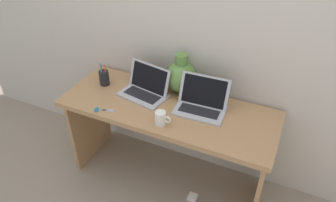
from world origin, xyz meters
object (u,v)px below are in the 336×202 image
coffee_mug (161,118)px  pen_cup (104,78)px  laptop_right (202,101)px  power_brick (193,197)px  scissors (100,110)px  green_vase (181,76)px  laptop_left (146,87)px

coffee_mug → pen_cup: bearing=157.1°
laptop_right → power_brick: 0.81m
scissors → green_vase: bearing=48.2°
laptop_right → coffee_mug: laptop_right is taller
green_vase → scissors: 0.63m
green_vase → coffee_mug: bearing=-85.0°
laptop_right → power_brick: laptop_right is taller
green_vase → laptop_right: bearing=-34.0°
green_vase → coffee_mug: green_vase is taller
scissors → laptop_left: bearing=58.0°
laptop_right → coffee_mug: 0.33m
green_vase → pen_cup: (-0.57, -0.17, -0.07)m
laptop_left → power_brick: size_ratio=5.38×
laptop_left → pen_cup: laptop_left is taller
laptop_left → coffee_mug: laptop_left is taller
power_brick → laptop_left: bearing=157.8°
green_vase → coffee_mug: size_ratio=2.72×
laptop_left → scissors: size_ratio=2.58×
coffee_mug → laptop_right: bearing=56.1°
power_brick → green_vase: bearing=127.6°
laptop_left → coffee_mug: bearing=-47.3°
coffee_mug → power_brick: coffee_mug is taller
green_vase → power_brick: bearing=-52.4°
scissors → coffee_mug: bearing=5.0°
pen_cup → power_brick: size_ratio=2.67×
green_vase → pen_cup: bearing=-163.8°
laptop_left → power_brick: bearing=-22.2°
scissors → power_brick: bearing=9.8°
scissors → laptop_right: bearing=26.3°
pen_cup → scissors: 0.34m
scissors → power_brick: (0.68, 0.12, -0.73)m
laptop_right → scissors: 0.71m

